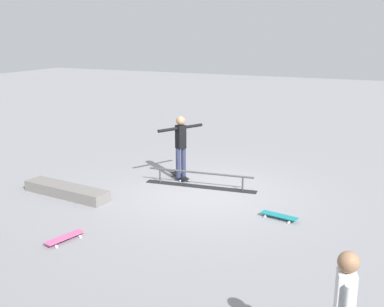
% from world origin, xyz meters
% --- Properties ---
extents(ground_plane, '(60.00, 60.00, 0.00)m').
position_xyz_m(ground_plane, '(0.00, 0.00, 0.00)').
color(ground_plane, gray).
extents(grind_rail, '(2.92, 0.57, 0.40)m').
position_xyz_m(grind_rail, '(0.26, -0.40, 0.17)').
color(grind_rail, black).
rests_on(grind_rail, ground_plane).
extents(skate_ledge, '(2.38, 0.75, 0.25)m').
position_xyz_m(skate_ledge, '(2.93, 1.55, 0.13)').
color(skate_ledge, gray).
rests_on(skate_ledge, ground_plane).
extents(skater_main, '(0.72, 1.26, 1.72)m').
position_xyz_m(skater_main, '(0.97, -0.72, 1.00)').
color(skater_main, '#2D3351').
rests_on(skater_main, ground_plane).
extents(skateboard_main, '(0.75, 0.65, 0.09)m').
position_xyz_m(skateboard_main, '(1.04, -0.80, 0.07)').
color(skateboard_main, black).
rests_on(skateboard_main, ground_plane).
extents(loose_skateboard_teal, '(0.82, 0.36, 0.09)m').
position_xyz_m(loose_skateboard_teal, '(-2.10, 0.83, 0.07)').
color(loose_skateboard_teal, teal).
rests_on(loose_skateboard_teal, ground_plane).
extents(loose_skateboard_pink, '(0.40, 0.82, 0.09)m').
position_xyz_m(loose_skateboard_pink, '(1.32, 3.58, 0.07)').
color(loose_skateboard_pink, '#E05993').
rests_on(loose_skateboard_pink, ground_plane).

